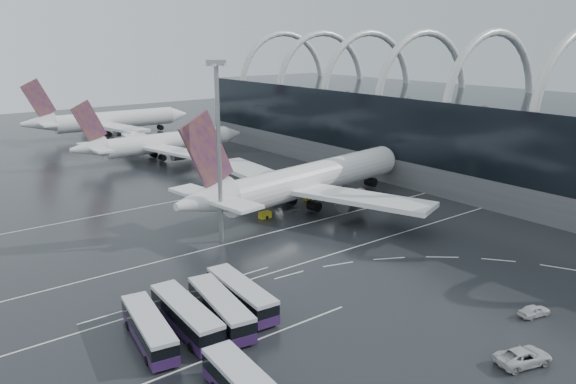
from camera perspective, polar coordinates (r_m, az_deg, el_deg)
ground at (r=89.65m, az=3.16°, el=-6.11°), size 420.00×420.00×0.00m
terminal at (r=144.47m, az=16.74°, el=6.05°), size 42.00×160.00×34.90m
lane_marking_near at (r=88.26m, az=4.02°, el=-6.47°), size 120.00×0.25×0.01m
lane_marking_mid at (r=98.41m, az=-1.42°, el=-4.08°), size 120.00×0.25×0.01m
lane_marking_far at (r=121.05m, az=-9.32°, el=-0.51°), size 120.00×0.25×0.01m
bus_bay_line_south at (r=65.00m, az=-3.86°, el=-15.02°), size 28.00×0.25×0.01m
bus_bay_line_north at (r=77.31m, az=-10.63°, el=-10.03°), size 28.00×0.25×0.01m
airliner_main at (r=111.07m, az=1.82°, el=1.13°), size 63.86×55.51×21.63m
airliner_gate_b at (r=159.92m, az=-12.84°, el=4.84°), size 51.03×46.06×17.78m
airliner_gate_c at (r=203.02m, az=-17.88°, el=6.87°), size 57.14×52.86×20.41m
bus_row_near_a at (r=65.79m, az=-13.95°, el=-13.31°), size 5.02×13.46×3.24m
bus_row_near_b at (r=67.33m, az=-10.30°, el=-12.26°), size 4.09×14.18×3.45m
bus_row_near_c at (r=68.46m, az=-6.88°, el=-11.64°), size 5.24×14.19×3.42m
bus_row_near_d at (r=71.67m, az=-4.77°, el=-10.31°), size 4.22×13.78×3.34m
van_curve_a at (r=65.57m, az=22.79°, el=-15.16°), size 6.76×4.54×1.72m
van_curve_b at (r=76.17m, az=23.73°, el=-10.97°), size 4.45×2.64×1.42m
floodlight_mast at (r=89.76m, az=-7.11°, el=6.16°), size 2.27×2.27×29.56m
gse_cart_belly_a at (r=117.39m, az=2.12°, el=-0.53°), size 2.09×1.23×1.14m
gse_cart_belly_b at (r=120.24m, az=2.09°, el=-0.09°), size 2.51×1.48×1.37m
gse_cart_belly_c at (r=105.73m, az=-2.35°, el=-2.33°), size 2.24×1.32×1.22m
gse_cart_belly_d at (r=128.31m, az=5.42°, el=0.79°), size 1.96×1.16×1.07m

